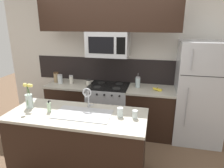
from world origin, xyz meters
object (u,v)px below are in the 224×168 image
at_px(storage_jar_short, 71,79).
at_px(drinking_glass, 120,112).
at_px(dish_soap_bottle, 49,107).
at_px(flower_vase, 29,100).
at_px(refrigerator, 199,93).
at_px(french_press, 138,82).
at_px(stove_range, 109,108).
at_px(microwave, 108,44).
at_px(spare_glass, 135,114).
at_px(sink_faucet, 87,95).
at_px(banana_bunch, 157,89).
at_px(storage_jar_tall, 56,77).
at_px(storage_jar_squat, 89,82).
at_px(storage_jar_medium, 60,79).

bearing_deg(storage_jar_short, drinking_glass, -45.37).
distance_m(dish_soap_bottle, drinking_glass, 0.97).
bearing_deg(flower_vase, refrigerator, 26.41).
bearing_deg(french_press, stove_range, -173.75).
height_order(storage_jar_short, dish_soap_bottle, dish_soap_bottle).
distance_m(microwave, drinking_glass, 1.46).
distance_m(dish_soap_bottle, spare_glass, 1.17).
distance_m(refrigerator, french_press, 1.09).
height_order(refrigerator, sink_faucet, refrigerator).
bearing_deg(flower_vase, banana_bunch, 33.04).
distance_m(storage_jar_tall, french_press, 1.65).
distance_m(storage_jar_tall, sink_faucet, 1.51).
height_order(microwave, storage_jar_squat, microwave).
height_order(microwave, refrigerator, microwave).
bearing_deg(banana_bunch, storage_jar_short, 177.13).
height_order(stove_range, drinking_glass, drinking_glass).
xyz_separation_m(refrigerator, sink_faucet, (-1.68, -1.07, 0.21)).
distance_m(microwave, spare_glass, 1.54).
relative_size(storage_jar_squat, dish_soap_bottle, 0.60).
xyz_separation_m(storage_jar_short, sink_faucet, (0.72, -1.07, 0.12)).
distance_m(refrigerator, storage_jar_short, 2.40).
bearing_deg(storage_jar_medium, spare_glass, -36.10).
height_order(storage_jar_short, sink_faucet, sink_faucet).
bearing_deg(dish_soap_bottle, stove_range, 67.61).
xyz_separation_m(stove_range, refrigerator, (1.63, 0.02, 0.43)).
relative_size(storage_jar_short, dish_soap_bottle, 0.98).
distance_m(storage_jar_tall, spare_glass, 2.14).
bearing_deg(microwave, drinking_glass, -69.39).
bearing_deg(spare_glass, microwave, 118.14).
height_order(banana_bunch, drinking_glass, drinking_glass).
distance_m(storage_jar_squat, spare_glass, 1.62).
height_order(french_press, drinking_glass, french_press).
height_order(microwave, storage_jar_tall, microwave).
xyz_separation_m(storage_jar_tall, dish_soap_bottle, (0.57, -1.31, -0.03)).
xyz_separation_m(storage_jar_short, flower_vase, (-0.09, -1.24, 0.04)).
distance_m(microwave, storage_jar_squat, 0.85).
bearing_deg(refrigerator, storage_jar_squat, -179.96).
bearing_deg(refrigerator, storage_jar_short, 179.93).
relative_size(storage_jar_medium, sink_faucet, 0.59).
relative_size(sink_faucet, dish_soap_bottle, 1.85).
height_order(dish_soap_bottle, flower_vase, flower_vase).
bearing_deg(flower_vase, microwave, 54.22).
height_order(refrigerator, storage_jar_medium, refrigerator).
distance_m(storage_jar_squat, banana_bunch, 1.32).
bearing_deg(refrigerator, storage_jar_medium, -178.78).
bearing_deg(spare_glass, sink_faucet, 166.24).
distance_m(storage_jar_tall, dish_soap_bottle, 1.43).
relative_size(stove_range, french_press, 3.48).
height_order(storage_jar_short, storage_jar_squat, storage_jar_short).
relative_size(microwave, storage_jar_short, 4.63).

